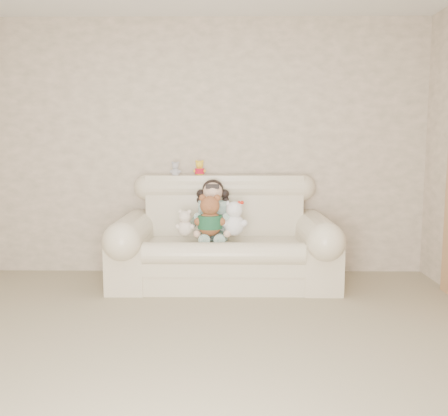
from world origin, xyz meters
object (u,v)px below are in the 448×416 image
Objects in this scene: white_cat at (234,214)px; sofa at (224,231)px; brown_teddy at (210,211)px; cream_teddy at (185,220)px; seated_child at (213,209)px.

sofa is at bearing 113.00° from white_cat.
cream_teddy is (-0.23, -0.01, -0.08)m from brown_teddy.
sofa is 0.28m from brown_teddy.
white_cat is at bearing -49.84° from sofa.
brown_teddy is (-0.13, -0.14, 0.21)m from sofa.
brown_teddy is 1.58× the size of cream_teddy.
brown_teddy is 0.23m from white_cat.
brown_teddy reaches higher than cream_teddy.
sofa is 7.42× the size of cream_teddy.
sofa is 0.24m from seated_child.
sofa is at bearing 26.84° from cream_teddy.
brown_teddy is at bearing 169.79° from white_cat.
white_cat is at bearing -46.21° from seated_child.
sofa reaches higher than cream_teddy.
sofa is 5.49× the size of white_cat.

